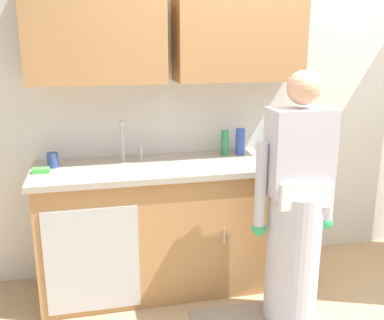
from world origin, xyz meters
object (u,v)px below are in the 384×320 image
object	(u,v)px
bottle_cleaner_spray	(273,139)
bottle_water_short	(225,143)
person_at_sink	(295,221)
knife_on_counter	(283,157)
sink	(131,168)
sponge	(41,170)
cup_by_sink	(53,160)
bottle_water_tall	(240,142)

from	to	relation	value
bottle_cleaner_spray	bottle_water_short	bearing A→B (deg)	-171.15
person_at_sink	knife_on_counter	distance (m)	0.65
sink	sponge	size ratio (longest dim) A/B	4.55
person_at_sink	cup_by_sink	size ratio (longest dim) A/B	15.88
bottle_water_short	knife_on_counter	distance (m)	0.45
bottle_water_short	cup_by_sink	size ratio (longest dim) A/B	1.85
sink	sponge	bearing A→B (deg)	-176.84
sink	bottle_water_tall	bearing A→B (deg)	9.30
sink	person_at_sink	world-z (taller)	person_at_sink
cup_by_sink	knife_on_counter	size ratio (longest dim) A/B	0.43
person_at_sink	bottle_cleaner_spray	xyz separation A→B (m)	(0.18, 0.82, 0.34)
bottle_water_short	knife_on_counter	world-z (taller)	bottle_water_short
bottle_water_tall	cup_by_sink	world-z (taller)	bottle_water_tall
sink	bottle_water_tall	distance (m)	0.86
cup_by_sink	sponge	world-z (taller)	cup_by_sink
bottle_water_short	bottle_cleaner_spray	size ratio (longest dim) A/B	1.03
bottle_cleaner_spray	cup_by_sink	xyz separation A→B (m)	(-1.67, -0.13, -0.04)
person_at_sink	bottle_water_tall	xyz separation A→B (m)	(-0.12, 0.75, 0.35)
person_at_sink	bottle_cleaner_spray	world-z (taller)	person_at_sink
person_at_sink	sponge	size ratio (longest dim) A/B	14.73
bottle_water_short	sponge	xyz separation A→B (m)	(-1.32, -0.18, -0.08)
knife_on_counter	sponge	bearing A→B (deg)	145.52
bottle_cleaner_spray	knife_on_counter	xyz separation A→B (m)	(-0.02, -0.24, -0.09)
sink	sponge	xyz separation A→B (m)	(-0.59, -0.03, 0.03)
sink	knife_on_counter	size ratio (longest dim) A/B	2.08
bottle_cleaner_spray	cup_by_sink	size ratio (longest dim) A/B	1.80
cup_by_sink	sponge	xyz separation A→B (m)	(-0.07, -0.12, -0.04)
cup_by_sink	sponge	size ratio (longest dim) A/B	0.93
person_at_sink	sponge	distance (m)	1.68
bottle_cleaner_spray	sponge	distance (m)	1.76
bottle_cleaner_spray	sponge	size ratio (longest dim) A/B	1.67
knife_on_counter	bottle_water_tall	bearing A→B (deg)	114.64
sink	bottle_water_short	distance (m)	0.75
sink	person_at_sink	bearing A→B (deg)	-32.25
bottle_water_tall	knife_on_counter	xyz separation A→B (m)	(0.28, -0.17, -0.10)
bottle_water_tall	sponge	world-z (taller)	bottle_water_tall
knife_on_counter	cup_by_sink	bearing A→B (deg)	141.49
sink	bottle_water_tall	world-z (taller)	sink
person_at_sink	bottle_water_short	world-z (taller)	person_at_sink
sink	cup_by_sink	distance (m)	0.53
bottle_cleaner_spray	sponge	bearing A→B (deg)	-171.88
sink	bottle_water_short	bearing A→B (deg)	11.66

